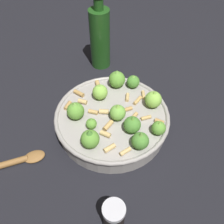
{
  "coord_description": "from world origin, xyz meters",
  "views": [
    {
      "loc": [
        -0.41,
        -0.1,
        0.53
      ],
      "look_at": [
        0.0,
        0.0,
        0.06
      ],
      "focal_mm": 38.64,
      "sensor_mm": 36.0,
      "label": 1
    }
  ],
  "objects": [
    {
      "name": "wooden_spoon",
      "position": [
        -0.18,
        0.23,
        0.01
      ],
      "size": [
        0.14,
        0.21,
        0.02
      ],
      "color": "olive",
      "rests_on": "ground"
    },
    {
      "name": "olive_oil_bottle",
      "position": [
        0.27,
        0.1,
        0.11
      ],
      "size": [
        0.07,
        0.07,
        0.25
      ],
      "color": "#1E4C19",
      "rests_on": "ground"
    },
    {
      "name": "cooking_pan",
      "position": [
        0.0,
        -0.0,
        0.04
      ],
      "size": [
        0.31,
        0.31,
        0.11
      ],
      "color": "#9E9993",
      "rests_on": "ground"
    },
    {
      "name": "ground_plane",
      "position": [
        0.0,
        0.0,
        0.0
      ],
      "size": [
        2.4,
        2.4,
        0.0
      ],
      "primitive_type": "plane",
      "color": "black"
    },
    {
      "name": "pepper_shaker",
      "position": [
        -0.25,
        -0.06,
        0.04
      ],
      "size": [
        0.05,
        0.05,
        0.08
      ],
      "color": "black",
      "rests_on": "ground"
    }
  ]
}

